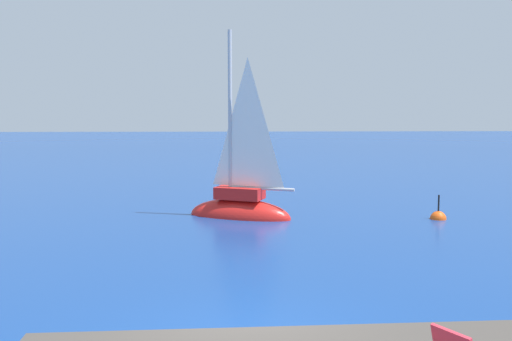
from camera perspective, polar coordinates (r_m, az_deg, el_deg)
sailboat_near at (r=20.49m, az=-1.56°, el=-3.52°), size 3.98×2.59×7.18m
marker_buoy at (r=21.13m, az=17.52°, el=-4.57°), size 0.56×0.56×1.13m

